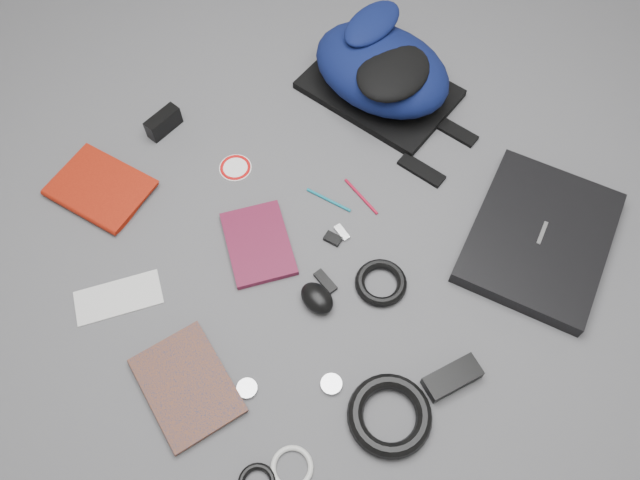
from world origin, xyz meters
TOP-DOWN VIEW (x-y plane):
  - ground at (0.00, 0.00)m, footprint 4.00×4.00m
  - backpack at (0.40, 0.29)m, footprint 0.39×0.48m
  - laptop at (0.42, -0.29)m, footprint 0.47×0.44m
  - textbook_red at (-0.42, 0.39)m, footprint 0.25×0.28m
  - comic_book at (-0.50, -0.11)m, footprint 0.18×0.23m
  - envelope at (-0.44, 0.15)m, footprint 0.20×0.14m
  - dvd_case at (-0.12, 0.08)m, footprint 0.20×0.23m
  - compact_camera at (-0.13, 0.50)m, footprint 0.10×0.06m
  - sticker_disc at (-0.05, 0.30)m, footprint 0.08×0.08m
  - pen_teal at (0.09, 0.08)m, footprint 0.06×0.11m
  - pen_red at (0.16, 0.05)m, footprint 0.01×0.12m
  - id_badge at (-0.11, 0.03)m, footprint 0.05×0.08m
  - usb_black at (-0.05, -0.09)m, footprint 0.02×0.06m
  - usb_silver at (0.06, -0.01)m, footprint 0.02×0.04m
  - key_fob at (0.03, -0.01)m, footprint 0.04×0.05m
  - mouse at (-0.09, -0.11)m, footprint 0.07×0.09m
  - headphone_left at (-0.32, -0.19)m, footprint 0.06×0.06m
  - headphone_right at (-0.17, -0.28)m, footprint 0.06×0.06m
  - cable_coil at (0.05, -0.16)m, footprint 0.12×0.12m
  - power_brick at (0.04, -0.42)m, footprint 0.13×0.07m
  - power_cord_coil at (-0.12, -0.40)m, footprint 0.17×0.17m
  - white_cable_coil at (-0.33, -0.37)m, footprint 0.09×0.09m

SIDE VIEW (x-z plane):
  - ground at x=0.00m, z-range 0.00..0.00m
  - sticker_disc at x=-0.05m, z-range 0.00..0.00m
  - envelope at x=-0.44m, z-range 0.00..0.00m
  - id_badge at x=-0.11m, z-range 0.00..0.00m
  - pen_teal at x=0.09m, z-range 0.00..0.01m
  - pen_red at x=0.16m, z-range 0.00..0.01m
  - usb_silver at x=0.06m, z-range 0.00..0.01m
  - headphone_left at x=-0.32m, z-range 0.00..0.01m
  - headphone_right at x=-0.17m, z-range 0.00..0.01m
  - white_cable_coil at x=-0.33m, z-range 0.00..0.01m
  - usb_black at x=-0.05m, z-range 0.00..0.01m
  - key_fob at x=0.03m, z-range 0.00..0.01m
  - dvd_case at x=-0.12m, z-range 0.00..0.02m
  - comic_book at x=-0.50m, z-range 0.00..0.02m
  - cable_coil at x=0.05m, z-range 0.00..0.02m
  - textbook_red at x=-0.42m, z-range 0.00..0.02m
  - power_brick at x=0.04m, z-range 0.00..0.03m
  - power_cord_coil at x=-0.12m, z-range 0.00..0.03m
  - laptop at x=0.42m, z-range 0.00..0.04m
  - mouse at x=-0.09m, z-range 0.00..0.04m
  - compact_camera at x=-0.13m, z-range 0.00..0.05m
  - backpack at x=0.40m, z-range 0.00..0.17m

